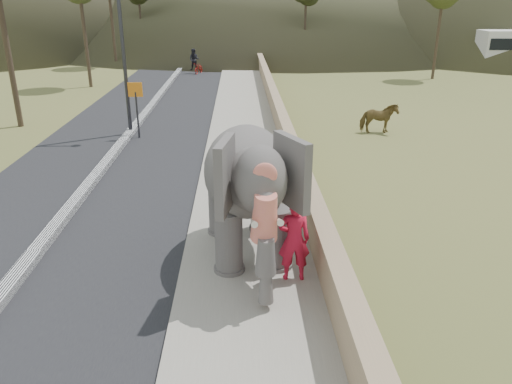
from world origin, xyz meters
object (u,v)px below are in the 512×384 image
at_px(lamppost, 128,19).
at_px(motorcyclist, 196,64).
at_px(elephant_and_man, 248,188).
at_px(cow, 379,118).

height_order(lamppost, motorcyclist, lamppost).
bearing_deg(lamppost, elephant_and_man, -67.34).
bearing_deg(cow, lamppost, 88.52).
distance_m(cow, motorcyclist, 21.02).
bearing_deg(motorcyclist, lamppost, -93.69).
relative_size(cow, elephant_and_man, 0.35).
height_order(lamppost, cow, lamppost).
xyz_separation_m(lamppost, elephant_and_man, (4.71, -11.28, -3.19)).
relative_size(lamppost, elephant_and_man, 1.78).
xyz_separation_m(elephant_and_man, motorcyclist, (-3.51, 29.81, -0.90)).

